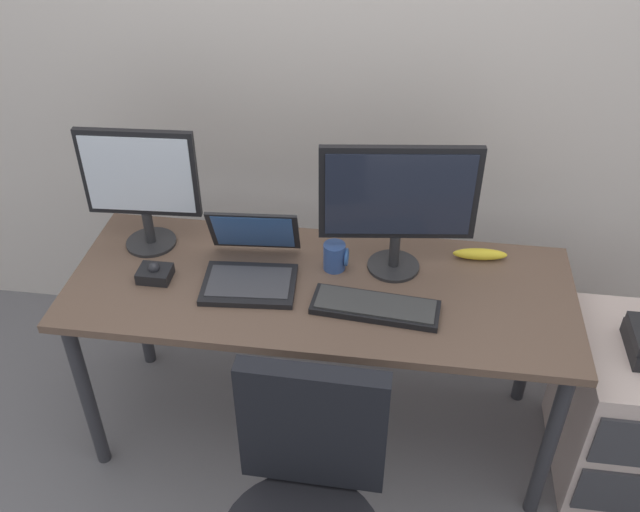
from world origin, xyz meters
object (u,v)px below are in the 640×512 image
(file_cabinet, at_px, (627,410))
(keyboard, at_px, (375,307))
(laptop, at_px, (251,264))
(monitor_main, at_px, (398,201))
(trackball_mouse, at_px, (155,273))
(coffee_mug, at_px, (335,257))
(monitor_side, at_px, (141,182))
(banana, at_px, (480,254))

(file_cabinet, height_order, keyboard, keyboard)
(laptop, bearing_deg, keyboard, -15.28)
(monitor_main, distance_m, trackball_mouse, 0.85)
(coffee_mug, bearing_deg, monitor_side, 175.63)
(laptop, bearing_deg, coffee_mug, 16.84)
(trackball_mouse, height_order, coffee_mug, coffee_mug)
(trackball_mouse, bearing_deg, monitor_side, 112.75)
(keyboard, distance_m, laptop, 0.45)
(banana, bearing_deg, keyboard, -136.73)
(keyboard, bearing_deg, monitor_side, 163.08)
(laptop, bearing_deg, monitor_main, 13.41)
(file_cabinet, bearing_deg, coffee_mug, 173.07)
(monitor_main, relative_size, trackball_mouse, 4.70)
(monitor_main, distance_m, laptop, 0.54)
(file_cabinet, height_order, laptop, laptop)
(monitor_main, relative_size, coffee_mug, 5.19)
(monitor_main, height_order, trackball_mouse, monitor_main)
(monitor_side, xyz_separation_m, keyboard, (0.83, -0.25, -0.25))
(monitor_main, distance_m, keyboard, 0.35)
(coffee_mug, bearing_deg, trackball_mouse, -166.76)
(keyboard, height_order, trackball_mouse, trackball_mouse)
(file_cabinet, distance_m, monitor_main, 1.12)
(monitor_side, distance_m, trackball_mouse, 0.32)
(file_cabinet, height_order, monitor_main, monitor_main)
(file_cabinet, distance_m, banana, 0.76)
(file_cabinet, xyz_separation_m, coffee_mug, (-1.06, 0.13, 0.47))
(monitor_side, height_order, trackball_mouse, monitor_side)
(file_cabinet, bearing_deg, monitor_main, 169.55)
(monitor_main, distance_m, monitor_side, 0.88)
(banana, bearing_deg, monitor_main, -162.69)
(file_cabinet, height_order, banana, banana)
(keyboard, relative_size, trackball_mouse, 3.82)
(monitor_side, xyz_separation_m, laptop, (0.40, -0.14, -0.21))
(coffee_mug, bearing_deg, keyboard, -52.63)
(monitor_main, bearing_deg, coffee_mug, -171.51)
(file_cabinet, xyz_separation_m, monitor_side, (-1.74, 0.18, 0.68))
(laptop, bearing_deg, banana, 14.93)
(file_cabinet, relative_size, coffee_mug, 6.02)
(laptop, height_order, trackball_mouse, laptop)
(monitor_side, distance_m, laptop, 0.47)
(monitor_main, height_order, keyboard, monitor_main)
(monitor_side, xyz_separation_m, banana, (1.18, 0.07, -0.24))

